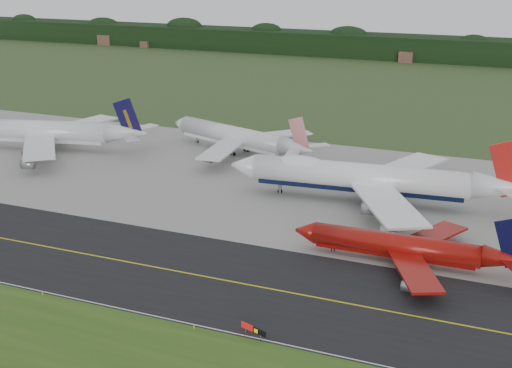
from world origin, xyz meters
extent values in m
plane|color=#2F4620|center=(0.00, 0.00, 0.00)|extent=(600.00, 600.00, 0.00)
cube|color=black|center=(0.00, -4.00, 0.01)|extent=(400.00, 32.00, 0.02)
cube|color=gray|center=(0.00, 51.00, 0.01)|extent=(400.00, 78.00, 0.01)
cube|color=gold|center=(0.00, -4.00, 0.03)|extent=(400.00, 0.40, 0.00)
cube|color=silver|center=(0.00, -19.50, 0.03)|extent=(400.00, 0.25, 0.00)
cube|color=black|center=(0.00, 275.00, 6.00)|extent=(700.00, 24.00, 12.00)
cylinder|color=white|center=(4.69, 44.13, 5.87)|extent=(48.04, 10.32, 6.06)
cube|color=black|center=(4.69, 44.13, 3.90)|extent=(45.53, 8.60, 2.12)
cone|color=white|center=(-22.03, 41.72, 5.87)|extent=(6.48, 6.57, 6.06)
cone|color=white|center=(34.71, 46.84, 6.32)|extent=(13.08, 7.16, 6.06)
ellipsoid|color=white|center=(-8.61, 42.93, 7.53)|extent=(12.77, 6.24, 3.86)
cube|color=white|center=(14.15, 31.44, 4.81)|extent=(21.00, 27.66, 0.52)
cube|color=white|center=(11.72, 58.31, 4.81)|extent=(17.26, 28.31, 0.52)
cube|color=red|center=(35.38, 46.90, 10.44)|extent=(8.71, 1.26, 12.55)
cylinder|color=gray|center=(10.39, 31.69, 3.15)|extent=(3.52, 2.83, 2.54)
cylinder|color=gray|center=(8.07, 57.40, 3.15)|extent=(3.52, 2.83, 2.54)
cylinder|color=gray|center=(16.90, 20.49, 3.15)|extent=(3.52, 2.83, 2.54)
cylinder|color=gray|center=(12.47, 69.57, 3.15)|extent=(3.52, 2.83, 2.54)
cylinder|color=black|center=(-13.36, 42.50, 0.55)|extent=(1.13, 0.59, 1.09)
cylinder|color=slate|center=(8.79, 41.16, 2.02)|extent=(0.92, 0.92, 4.05)
cylinder|color=black|center=(8.79, 41.16, 0.55)|extent=(1.13, 0.64, 1.09)
cylinder|color=slate|center=(8.19, 47.79, 2.02)|extent=(0.92, 0.92, 4.05)
cylinder|color=black|center=(8.19, 47.79, 0.55)|extent=(1.13, 0.64, 1.09)
cylinder|color=maroon|center=(19.28, 14.90, 3.30)|extent=(29.92, 4.42, 4.04)
cube|color=maroon|center=(19.28, 14.90, 1.98)|extent=(28.42, 3.39, 1.42)
cone|color=maroon|center=(2.47, 14.69, 3.30)|extent=(3.78, 4.09, 4.04)
cone|color=maroon|center=(38.15, 15.13, 3.60)|extent=(7.93, 4.14, 4.04)
cube|color=maroon|center=(24.50, 6.64, 2.59)|extent=(12.08, 17.33, 0.45)
cube|color=maroon|center=(24.30, 23.28, 2.59)|extent=(11.76, 17.39, 0.45)
cube|color=black|center=(38.72, 15.14, 6.65)|extent=(6.39, 0.40, 9.20)
cylinder|color=gray|center=(24.25, 2.66, 1.49)|extent=(2.23, 1.73, 1.70)
cylinder|color=gray|center=(23.94, 27.26, 1.49)|extent=(2.23, 1.73, 1.70)
cylinder|color=black|center=(7.92, 14.76, 0.36)|extent=(0.73, 0.34, 0.73)
cylinder|color=slate|center=(21.69, 12.70, 1.04)|extent=(0.57, 0.57, 2.09)
cylinder|color=black|center=(21.69, 12.70, 0.36)|extent=(0.73, 0.37, 0.73)
cylinder|color=slate|center=(21.64, 17.15, 1.04)|extent=(0.57, 0.57, 2.09)
cylinder|color=black|center=(21.64, 17.15, 0.36)|extent=(0.73, 0.37, 0.73)
cylinder|color=silver|center=(-91.49, 52.01, 5.43)|extent=(43.44, 16.04, 5.82)
cube|color=silver|center=(-91.49, 52.01, 3.54)|extent=(40.98, 14.11, 2.04)
cone|color=silver|center=(-64.93, 58.58, 5.87)|extent=(12.49, 8.39, 5.82)
cube|color=silver|center=(-80.78, 41.33, 4.41)|extent=(22.33, 25.05, 0.51)
cube|color=silver|center=(-86.99, 66.45, 4.41)|extent=(12.66, 26.90, 0.51)
cube|color=#0F0C36|center=(-64.30, 58.73, 9.71)|extent=(8.02, 2.41, 11.75)
cylinder|color=gray|center=(-84.20, 41.06, 2.82)|extent=(3.67, 3.14, 2.44)
cylinder|color=gray|center=(-90.15, 65.09, 2.82)|extent=(3.67, 3.14, 2.44)
cylinder|color=gray|center=(-76.41, 31.39, 2.82)|extent=(3.67, 3.14, 2.44)
cylinder|color=gray|center=(-87.75, 77.28, 2.82)|extent=(3.67, 3.14, 2.44)
cylinder|color=slate|center=(-87.36, 49.73, 1.84)|extent=(0.99, 0.99, 3.69)
cylinder|color=black|center=(-87.36, 49.73, 0.52)|extent=(1.14, 0.76, 1.05)
cylinder|color=slate|center=(-88.90, 55.95, 1.84)|extent=(0.99, 0.99, 3.69)
cylinder|color=black|center=(-88.90, 55.95, 0.52)|extent=(1.14, 0.76, 1.05)
cylinder|color=silver|center=(-39.02, 71.51, 4.77)|extent=(36.58, 16.80, 5.13)
cube|color=white|center=(-39.02, 71.51, 3.11)|extent=(34.41, 14.99, 1.79)
cone|color=silver|center=(-58.66, 78.23, 4.77)|extent=(6.02, 6.34, 5.13)
cone|color=silver|center=(-16.95, 63.95, 5.16)|extent=(10.87, 8.00, 5.13)
cube|color=silver|center=(-36.32, 59.41, 3.88)|extent=(8.87, 21.73, 0.46)
cube|color=silver|center=(-29.48, 79.41, 3.88)|extent=(19.46, 19.85, 0.46)
cube|color=#B50C12|center=(-16.41, 63.77, 8.48)|extent=(6.82, 2.68, 10.19)
cylinder|color=gray|center=(-38.25, 54.73, 2.48)|extent=(3.34, 2.94, 2.15)
cylinder|color=gray|center=(-28.13, 84.29, 2.48)|extent=(3.34, 2.94, 2.15)
cylinder|color=black|center=(-52.29, 76.05, 0.46)|extent=(1.01, 0.69, 0.92)
cylinder|color=slate|center=(-37.14, 67.88, 1.62)|extent=(0.91, 0.91, 3.23)
cylinder|color=black|center=(-37.14, 67.88, 0.46)|extent=(1.02, 0.74, 0.92)
cylinder|color=slate|center=(-35.31, 73.22, 1.62)|extent=(0.91, 0.91, 3.23)
cylinder|color=black|center=(-35.31, 73.22, 0.46)|extent=(1.02, 0.74, 0.92)
cylinder|color=slate|center=(4.93, -18.62, 0.34)|extent=(0.12, 0.12, 0.68)
cylinder|color=slate|center=(7.69, -19.56, 0.34)|extent=(0.12, 0.12, 0.68)
cube|color=#AE0D0D|center=(5.20, -18.71, 1.12)|extent=(2.08, 0.86, 0.88)
cube|color=black|center=(6.95, -19.31, 1.12)|extent=(0.98, 0.48, 0.88)
cube|color=black|center=(8.06, -19.69, 1.12)|extent=(1.16, 0.54, 0.88)
cylinder|color=yellow|center=(-30.18, -20.50, 0.25)|extent=(0.16, 0.16, 0.50)
cylinder|color=yellow|center=(-2.55, -20.50, 0.25)|extent=(0.16, 0.16, 0.50)
camera|label=1|loc=(42.40, -102.88, 52.63)|focal=50.00mm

